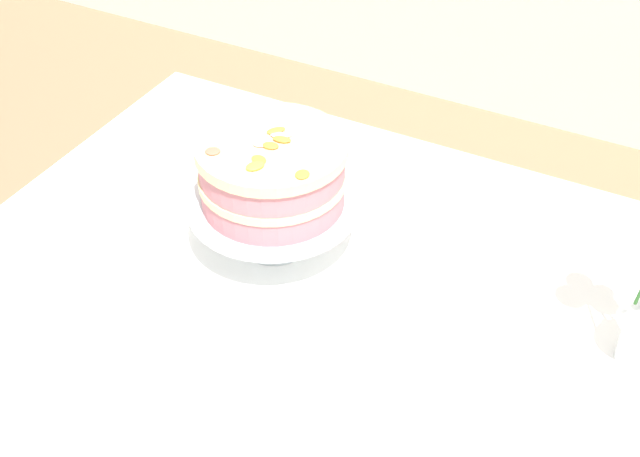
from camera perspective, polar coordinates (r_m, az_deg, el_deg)
The scene contains 5 objects.
dining_table at distance 1.50m, azimuth 1.71°, elevation -8.26°, with size 1.40×1.00×0.74m.
linen_napkin at distance 1.56m, azimuth -2.87°, elevation -1.12°, with size 0.32×0.32×0.00m, color white.
cake_stand at distance 1.51m, azimuth -2.97°, elevation 1.24°, with size 0.29×0.29×0.10m.
layer_cake at distance 1.46m, azimuth -3.06°, elevation 3.61°, with size 0.25×0.25×0.12m.
loose_petal_1 at distance 1.37m, azimuth -11.65°, elevation -9.41°, with size 0.04×0.02×0.00m, color pink.
Camera 1 is at (0.43, -0.95, 1.75)m, focal length 50.27 mm.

